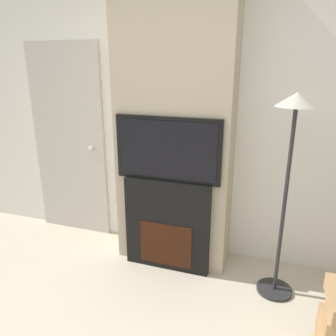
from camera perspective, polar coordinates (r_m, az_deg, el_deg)
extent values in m
cube|color=silver|center=(3.10, 2.51, 9.16)|extent=(6.00, 0.06, 2.70)
cube|color=tan|center=(2.88, 1.25, 8.51)|extent=(1.02, 0.39, 2.70)
cube|color=black|center=(3.00, 0.00, -9.77)|extent=(0.78, 0.14, 0.85)
cube|color=#33160A|center=(3.03, -0.45, -13.23)|extent=(0.48, 0.01, 0.41)
cube|color=black|center=(2.75, 0.00, 3.30)|extent=(0.92, 0.06, 0.55)
cube|color=black|center=(2.72, -0.22, 3.13)|extent=(0.84, 0.01, 0.49)
cylinder|color=#262628|center=(3.05, 18.00, -19.47)|extent=(0.29, 0.29, 0.03)
cylinder|color=#262628|center=(2.67, 19.58, -6.23)|extent=(0.03, 0.03, 1.50)
cone|color=#B7B2A3|center=(2.47, 21.55, 11.06)|extent=(0.29, 0.29, 0.10)
cube|color=#BCB7AD|center=(3.65, -16.84, 4.35)|extent=(0.83, 0.04, 2.02)
sphere|color=silver|center=(3.47, -13.21, 3.27)|extent=(0.06, 0.06, 0.06)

